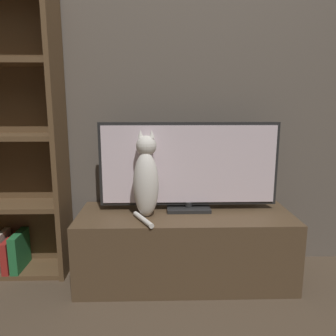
% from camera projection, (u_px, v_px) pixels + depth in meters
% --- Properties ---
extents(wall_back, '(4.80, 0.05, 2.60)m').
position_uv_depth(wall_back, '(183.00, 68.00, 2.09)').
color(wall_back, '#60564C').
rests_on(wall_back, ground_plane).
extents(tv_stand, '(1.28, 0.49, 0.43)m').
position_uv_depth(tv_stand, '(185.00, 246.00, 2.02)').
color(tv_stand, brown).
rests_on(tv_stand, ground_plane).
extents(tv, '(1.08, 0.16, 0.54)m').
position_uv_depth(tv, '(189.00, 166.00, 1.98)').
color(tv, black).
rests_on(tv, tv_stand).
extents(cat, '(0.17, 0.30, 0.50)m').
position_uv_depth(cat, '(146.00, 179.00, 1.88)').
color(cat, silver).
rests_on(cat, tv_stand).
extents(bookshelf, '(0.61, 0.28, 1.76)m').
position_uv_depth(bookshelf, '(13.00, 149.00, 2.03)').
color(bookshelf, brown).
rests_on(bookshelf, ground_plane).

